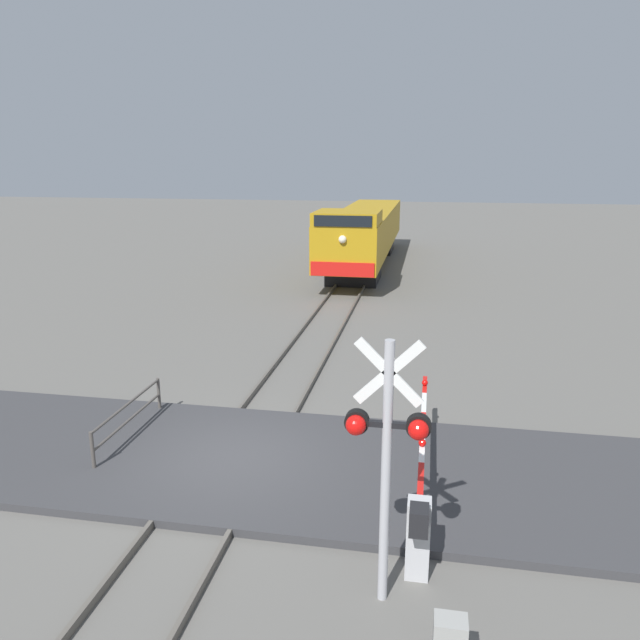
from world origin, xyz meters
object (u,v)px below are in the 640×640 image
(locomotive, at_px, (365,232))
(crossing_signal, at_px, (387,445))
(guard_railing, at_px, (129,415))
(crossing_gate, at_px, (420,498))

(locomotive, bearing_deg, crossing_signal, -83.15)
(locomotive, relative_size, crossing_signal, 4.78)
(crossing_signal, bearing_deg, guard_railing, 145.87)
(crossing_gate, relative_size, guard_railing, 1.91)
(guard_railing, bearing_deg, locomotive, 83.67)
(locomotive, relative_size, crossing_gate, 3.14)
(locomotive, distance_m, guard_railing, 24.38)
(crossing_signal, relative_size, guard_railing, 1.25)
(crossing_gate, bearing_deg, locomotive, 98.22)
(locomotive, height_order, crossing_gate, locomotive)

